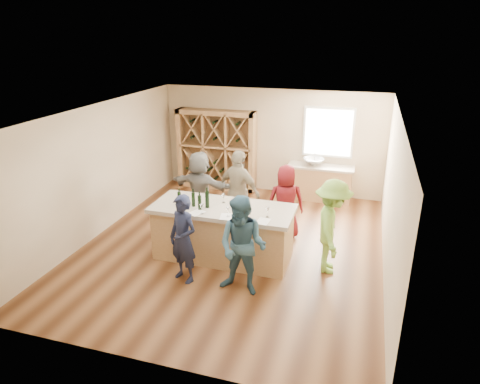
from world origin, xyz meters
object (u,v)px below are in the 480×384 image
(person_far_mid, at_px, (239,192))
(person_far_right, at_px, (286,202))
(wine_rack, at_px, (217,150))
(person_near_left, at_px, (183,239))
(wine_bottle_d, at_px, (200,203))
(person_near_right, at_px, (243,246))
(tasting_counter_base, at_px, (223,234))
(person_far_left, at_px, (200,188))
(wine_bottle_c, at_px, (193,200))
(wine_bottle_a, at_px, (179,199))
(wine_bottle_e, at_px, (207,200))
(sink, at_px, (314,162))
(person_server, at_px, (332,227))

(person_far_mid, relative_size, person_far_right, 1.14)
(wine_rack, distance_m, person_near_left, 4.83)
(wine_bottle_d, height_order, person_near_right, person_near_right)
(tasting_counter_base, bearing_deg, person_far_right, 51.35)
(person_near_right, xyz_separation_m, person_far_left, (-1.72, 2.41, -0.01))
(person_near_right, distance_m, person_far_mid, 2.40)
(wine_rack, height_order, wine_bottle_c, wine_rack)
(wine_bottle_a, height_order, wine_bottle_e, wine_bottle_e)
(wine_bottle_c, relative_size, person_near_left, 0.17)
(wine_rack, distance_m, sink, 2.70)
(tasting_counter_base, distance_m, wine_bottle_a, 1.09)
(wine_rack, bearing_deg, tasting_counter_base, -68.74)
(tasting_counter_base, bearing_deg, wine_bottle_a, -166.69)
(person_server, bearing_deg, wine_bottle_a, 89.13)
(wine_bottle_c, xyz_separation_m, person_server, (2.59, 0.24, -0.33))
(tasting_counter_base, distance_m, wine_bottle_e, 0.79)
(wine_bottle_e, height_order, person_server, person_server)
(wine_bottle_e, bearing_deg, person_near_left, -98.95)
(wine_rack, relative_size, person_far_mid, 1.19)
(person_near_left, bearing_deg, wine_rack, 125.57)
(person_near_left, distance_m, person_far_right, 2.61)
(wine_bottle_c, distance_m, person_near_right, 1.58)
(person_server, bearing_deg, sink, 5.98)
(person_near_left, relative_size, person_near_right, 0.93)
(person_far_left, bearing_deg, person_far_mid, -179.78)
(tasting_counter_base, height_order, wine_bottle_d, wine_bottle_d)
(wine_bottle_a, relative_size, person_far_left, 0.16)
(person_far_mid, relative_size, person_far_left, 1.08)
(sink, distance_m, person_near_left, 4.93)
(wine_bottle_a, distance_m, person_far_left, 1.61)
(wine_bottle_a, relative_size, wine_bottle_c, 1.02)
(wine_bottle_c, xyz_separation_m, person_near_right, (1.24, -0.91, -0.34))
(wine_rack, distance_m, person_far_right, 3.51)
(sink, distance_m, wine_bottle_e, 4.08)
(wine_rack, xyz_separation_m, person_far_right, (2.44, -2.51, -0.29))
(person_near_left, xyz_separation_m, person_far_right, (1.39, 2.20, -0.00))
(tasting_counter_base, distance_m, person_near_left, 1.09)
(wine_bottle_c, distance_m, person_far_left, 1.62)
(wine_bottle_c, distance_m, person_far_mid, 1.49)
(tasting_counter_base, xyz_separation_m, person_far_right, (0.99, 1.24, 0.31))
(wine_rack, distance_m, person_far_mid, 2.87)
(person_near_right, bearing_deg, wine_bottle_a, 156.65)
(sink, xyz_separation_m, wine_bottle_e, (-1.51, -3.78, 0.23))
(person_far_mid, bearing_deg, wine_bottle_e, 101.81)
(tasting_counter_base, bearing_deg, sink, 71.28)
(tasting_counter_base, xyz_separation_m, person_far_mid, (-0.05, 1.24, 0.43))
(wine_rack, relative_size, wine_bottle_d, 7.90)
(person_far_left, bearing_deg, tasting_counter_base, 134.37)
(sink, distance_m, person_far_left, 3.23)
(wine_bottle_d, height_order, person_far_right, person_far_right)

